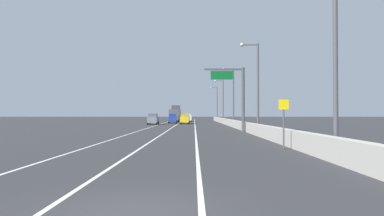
{
  "coord_description": "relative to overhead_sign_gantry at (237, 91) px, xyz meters",
  "views": [
    {
      "loc": [
        1.33,
        -7.78,
        2.16
      ],
      "look_at": [
        1.03,
        43.56,
        2.96
      ],
      "focal_mm": 32.97,
      "sensor_mm": 36.0,
      "label": 1
    }
  ],
  "objects": [
    {
      "name": "lane_stripe_left",
      "position": [
        -11.79,
        21.91,
        -4.73
      ],
      "size": [
        0.16,
        130.0,
        0.0
      ],
      "primitive_type": "cube",
      "color": "silver",
      "rests_on": "ground_plane"
    },
    {
      "name": "car_gray_4",
      "position": [
        -12.91,
        27.36,
        -3.67
      ],
      "size": [
        1.91,
        4.04,
        2.14
      ],
      "color": "slate",
      "rests_on": "ground_plane"
    },
    {
      "name": "ground_plane",
      "position": [
        -6.29,
        30.91,
        -4.73
      ],
      "size": [
        320.0,
        320.0,
        0.0
      ],
      "primitive_type": "plane",
      "color": "#2D2D30"
    },
    {
      "name": "overhead_sign_gantry",
      "position": [
        0.0,
        0.0,
        0.0
      ],
      "size": [
        4.68,
        0.36,
        7.5
      ],
      "color": "#47474C",
      "rests_on": "ground_plane"
    },
    {
      "name": "speed_advisory_sign",
      "position": [
        0.44,
        -19.63,
        -2.96
      ],
      "size": [
        0.6,
        0.11,
        3.0
      ],
      "color": "#4C4C51",
      "rests_on": "ground_plane"
    },
    {
      "name": "lamp_post_right_fifth",
      "position": [
        1.66,
        63.88,
        1.07
      ],
      "size": [
        2.14,
        0.44,
        10.1
      ],
      "color": "#4C4C51",
      "rests_on": "ground_plane"
    },
    {
      "name": "jersey_barrier_right",
      "position": [
        1.34,
        6.91,
        -4.18
      ],
      "size": [
        0.6,
        120.0,
        1.1
      ],
      "primitive_type": "cube",
      "color": "#B2ADA3",
      "rests_on": "ground_plane"
    },
    {
      "name": "lamp_post_right_third",
      "position": [
        1.65,
        20.38,
        1.07
      ],
      "size": [
        2.14,
        0.44,
        10.1
      ],
      "color": "#4C4C51",
      "rests_on": "ground_plane"
    },
    {
      "name": "car_blue_2",
      "position": [
        -9.63,
        36.05,
        -3.69
      ],
      "size": [
        1.9,
        4.14,
        2.08
      ],
      "color": "#1E389E",
      "rests_on": "ground_plane"
    },
    {
      "name": "lane_stripe_center",
      "position": [
        -8.29,
        21.91,
        -4.73
      ],
      "size": [
        0.16,
        130.0,
        0.0
      ],
      "primitive_type": "cube",
      "color": "silver",
      "rests_on": "ground_plane"
    },
    {
      "name": "lane_stripe_right",
      "position": [
        -4.79,
        21.91,
        -4.73
      ],
      "size": [
        0.16,
        130.0,
        0.0
      ],
      "primitive_type": "cube",
      "color": "silver",
      "rests_on": "ground_plane"
    },
    {
      "name": "lamp_post_right_fourth",
      "position": [
        1.63,
        42.13,
        1.07
      ],
      "size": [
        2.14,
        0.44,
        10.1
      ],
      "color": "#4C4C51",
      "rests_on": "ground_plane"
    },
    {
      "name": "lamp_post_right_second",
      "position": [
        1.96,
        -1.37,
        1.07
      ],
      "size": [
        2.14,
        0.44,
        10.1
      ],
      "color": "#4C4C51",
      "rests_on": "ground_plane"
    },
    {
      "name": "lamp_post_right_near",
      "position": [
        1.92,
        -23.12,
        1.07
      ],
      "size": [
        2.14,
        0.44,
        10.1
      ],
      "color": "#4C4C51",
      "rests_on": "ground_plane"
    },
    {
      "name": "car_yellow_0",
      "position": [
        -6.86,
        32.14,
        -3.68
      ],
      "size": [
        1.95,
        4.62,
        2.1
      ],
      "color": "gold",
      "rests_on": "ground_plane"
    },
    {
      "name": "car_black_3",
      "position": [
        -9.61,
        61.37,
        -3.67
      ],
      "size": [
        2.1,
        4.61,
        2.13
      ],
      "color": "black",
      "rests_on": "ground_plane"
    },
    {
      "name": "car_white_1",
      "position": [
        -6.57,
        52.05,
        -3.67
      ],
      "size": [
        1.98,
        4.46,
        2.13
      ],
      "color": "white",
      "rests_on": "ground_plane"
    },
    {
      "name": "box_truck",
      "position": [
        -9.8,
        49.77,
        -2.77
      ],
      "size": [
        2.72,
        9.34,
        4.28
      ],
      "color": "#4C4C51",
      "rests_on": "ground_plane"
    }
  ]
}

